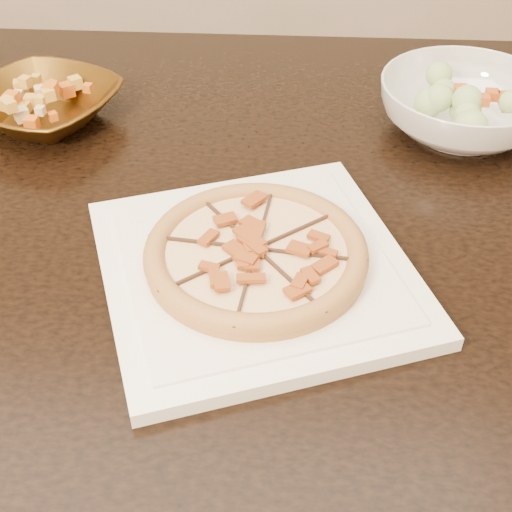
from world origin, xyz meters
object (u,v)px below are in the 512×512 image
object	(u,v)px
dining_table	(205,237)
bronze_bowl	(44,106)
plate	(256,269)
pizza	(256,253)
salad_bowl	(464,107)

from	to	relation	value
dining_table	bronze_bowl	bearing A→B (deg)	150.84
dining_table	plate	bearing A→B (deg)	-63.50
pizza	salad_bowl	size ratio (longest dim) A/B	1.01
bronze_bowl	dining_table	bearing A→B (deg)	-29.16
plate	pizza	size ratio (longest dim) A/B	1.75
pizza	salad_bowl	bearing A→B (deg)	51.77
plate	pizza	world-z (taller)	pizza
dining_table	salad_bowl	distance (m)	0.42
dining_table	pizza	world-z (taller)	pizza
plate	dining_table	bearing A→B (deg)	116.50
plate	bronze_bowl	size ratio (longest dim) A/B	2.06
bronze_bowl	salad_bowl	bearing A→B (deg)	2.34
salad_bowl	dining_table	bearing A→B (deg)	-154.91
plate	bronze_bowl	distance (m)	0.47
pizza	plate	bearing A→B (deg)	-101.56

